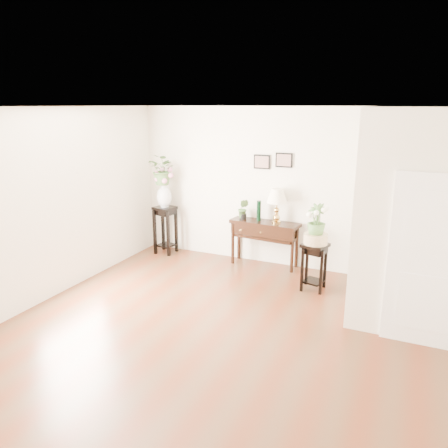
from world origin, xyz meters
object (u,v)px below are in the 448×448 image
Objects in this scene: table_lamp at (277,203)px; plant_stand_b at (314,267)px; console_table at (264,243)px; plant_stand_a at (166,230)px.

table_lamp is 1.36m from plant_stand_b.
table_lamp is (0.21, 0.00, 0.76)m from console_table.
console_table is at bearing 146.51° from plant_stand_b.
console_table is 2.00× the size of table_lamp.
plant_stand_a is (-1.99, -0.13, 0.05)m from console_table.
plant_stand_b is at bearing -39.51° from table_lamp.
table_lamp is at bearing 140.49° from plant_stand_b.
plant_stand_a reaches higher than plant_stand_b.
table_lamp is 0.67× the size of plant_stand_a.
console_table is at bearing 180.00° from table_lamp.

